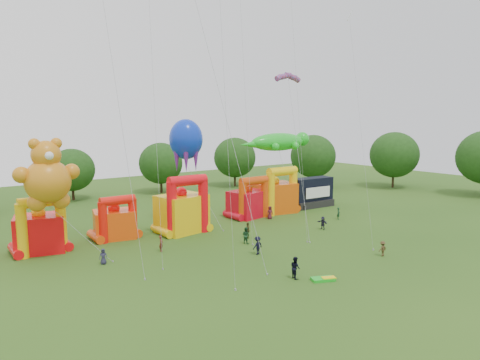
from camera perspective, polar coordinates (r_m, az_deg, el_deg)
ground at (r=37.13m, az=16.92°, el=-14.42°), size 160.00×160.00×0.00m
tree_ring at (r=34.71m, az=15.41°, el=-5.09°), size 120.59×122.67×12.07m
bouncy_castle_0 at (r=50.16m, az=-25.10°, el=-6.10°), size 5.64×4.93×6.18m
bouncy_castle_1 at (r=52.74m, az=-16.32°, el=-5.35°), size 5.24×4.55×5.27m
bouncy_castle_2 at (r=53.75m, az=-7.62°, el=-4.04°), size 6.25×5.35×7.31m
bouncy_castle_3 at (r=61.48m, az=1.17°, el=-2.88°), size 5.76×4.99×6.01m
bouncy_castle_4 at (r=64.79m, az=4.83°, el=-2.00°), size 6.51×5.62×7.05m
stage_trailer at (r=69.66m, az=9.56°, el=-1.69°), size 7.36×3.18×4.75m
teddy_bear_kite at (r=45.56m, az=-22.41°, el=-3.14°), size 7.80×6.67×12.31m
gecko_kite at (r=64.75m, az=5.46°, el=3.67°), size 13.14×5.00×12.10m
octopus_kite at (r=57.46m, az=-6.36°, el=2.45°), size 4.53×9.73×14.13m
parafoil_kites at (r=44.21m, az=1.10°, el=5.94°), size 26.65×14.08×29.81m
diamond_kites at (r=45.09m, az=2.14°, el=11.12°), size 23.59×15.89×39.17m
folded_kite_bundle at (r=39.10m, az=11.09°, el=-12.82°), size 2.23×1.73×0.31m
spectator_0 at (r=44.25m, az=-17.77°, el=-9.68°), size 0.90×0.77×1.56m
spectator_1 at (r=46.79m, az=-10.46°, el=-8.32°), size 0.70×0.76×1.75m
spectator_2 at (r=48.86m, az=0.79°, el=-7.39°), size 0.94×1.08×1.90m
spectator_3 at (r=45.07m, az=2.36°, el=-8.71°), size 1.33×0.87×1.93m
spectator_4 at (r=50.99m, az=1.05°, el=-6.71°), size 1.05×1.19×1.93m
spectator_5 at (r=55.96m, az=10.98°, el=-5.64°), size 0.65×1.61×1.70m
spectator_6 at (r=60.74m, az=4.02°, el=-4.35°), size 1.00×0.76×1.84m
spectator_7 at (r=61.92m, az=13.00°, el=-4.37°), size 0.74×0.70×1.70m
spectator_8 at (r=38.92m, az=7.38°, el=-11.50°), size 0.94×1.10×1.97m
spectator_9 at (r=46.94m, az=18.47°, el=-8.67°), size 1.05×0.63×1.58m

